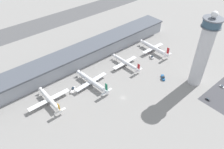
{
  "coord_description": "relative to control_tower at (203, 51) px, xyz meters",
  "views": [
    {
      "loc": [
        -96.51,
        -97.94,
        136.94
      ],
      "look_at": [
        4.27,
        19.87,
        12.2
      ],
      "focal_mm": 35.0,
      "sensor_mm": 36.0,
      "label": 1
    }
  ],
  "objects": [
    {
      "name": "runway_strip",
      "position": [
        -66.54,
        209.2,
        -35.11
      ],
      "size": [
        364.62,
        44.0,
        0.01
      ],
      "primitive_type": "cube",
      "color": "#515154",
      "rests_on": "ground"
    },
    {
      "name": "airplane_gate_bravo",
      "position": [
        -76.89,
        60.31,
        -31.08
      ],
      "size": [
        36.23,
        42.18,
        13.32
      ],
      "color": "silver",
      "rests_on": "ground"
    },
    {
      "name": "control_tower",
      "position": [
        0.0,
        0.0,
        0.0
      ],
      "size": [
        16.08,
        16.08,
        70.93
      ],
      "color": "#BCBCC1",
      "rests_on": "ground"
    },
    {
      "name": "service_truck_catering",
      "position": [
        -18.37,
        22.76,
        -34.09
      ],
      "size": [
        7.28,
        7.84,
        2.93
      ],
      "color": "black",
      "rests_on": "ground"
    },
    {
      "name": "service_truck_fuel",
      "position": [
        -94.96,
        65.33,
        -34.09
      ],
      "size": [
        7.94,
        7.15,
        2.93
      ],
      "color": "black",
      "rests_on": "ground"
    },
    {
      "name": "airplane_gate_alpha",
      "position": [
        -118.31,
        64.29,
        -30.76
      ],
      "size": [
        37.79,
        35.79,
        12.06
      ],
      "color": "white",
      "rests_on": "ground"
    },
    {
      "name": "airplane_gate_delta",
      "position": [
        11.39,
        61.19,
        -30.42
      ],
      "size": [
        31.18,
        41.06,
        13.8
      ],
      "color": "white",
      "rests_on": "ground"
    },
    {
      "name": "airplane_gate_charlie",
      "position": [
        -31.79,
        61.94,
        -31.1
      ],
      "size": [
        31.55,
        37.82,
        11.38
      ],
      "color": "white",
      "rests_on": "ground"
    },
    {
      "name": "car_green_van",
      "position": [
        -11.52,
        -21.41,
        -34.56
      ],
      "size": [
        1.92,
        4.49,
        1.42
      ],
      "color": "black",
      "rests_on": "ground"
    },
    {
      "name": "service_truck_baggage",
      "position": [
        -0.05,
        53.55,
        -34.09
      ],
      "size": [
        4.34,
        6.58,
        2.94
      ],
      "color": "black",
      "rests_on": "ground"
    },
    {
      "name": "ground_plane",
      "position": [
        -66.54,
        28.44,
        -35.11
      ],
      "size": [
        1000.0,
        1000.0,
        0.0
      ],
      "primitive_type": "plane",
      "color": "gray"
    },
    {
      "name": "car_white_wagon",
      "position": [
        13.72,
        -21.12,
        -34.51
      ],
      "size": [
        1.88,
        4.25,
        1.54
      ],
      "color": "black",
      "rests_on": "ground"
    },
    {
      "name": "terminal_building",
      "position": [
        -66.54,
        98.44,
        -27.13
      ],
      "size": [
        243.08,
        25.0,
        15.76
      ],
      "color": "#9399A3",
      "rests_on": "ground"
    }
  ]
}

